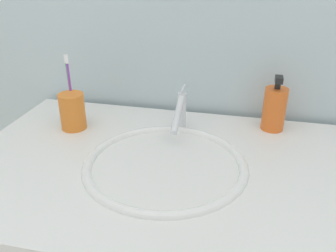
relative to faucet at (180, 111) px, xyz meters
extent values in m
cube|color=white|center=(0.03, -0.18, -0.09)|extent=(1.06, 0.64, 0.05)
ellipsoid|color=white|center=(0.00, -0.18, -0.11)|extent=(0.34, 0.34, 0.10)
torus|color=white|center=(0.00, -0.18, -0.06)|extent=(0.40, 0.40, 0.02)
cylinder|color=#595B60|center=(0.00, -0.18, -0.16)|extent=(0.03, 0.03, 0.01)
cylinder|color=silver|center=(0.00, 0.02, -0.01)|extent=(0.02, 0.02, 0.11)
cylinder|color=silver|center=(0.00, -0.03, 0.01)|extent=(0.02, 0.12, 0.08)
cylinder|color=silver|center=(0.00, 0.04, 0.05)|extent=(0.01, 0.05, 0.01)
cylinder|color=orange|center=(-0.30, -0.05, -0.01)|extent=(0.07, 0.07, 0.10)
cylinder|color=purple|center=(-0.32, -0.02, 0.04)|extent=(0.02, 0.04, 0.19)
cube|color=white|center=(-0.32, -0.01, 0.13)|extent=(0.01, 0.02, 0.03)
cylinder|color=green|center=(-0.33, 0.00, 0.03)|extent=(0.04, 0.05, 0.18)
cube|color=white|center=(-0.34, 0.02, 0.12)|extent=(0.02, 0.02, 0.03)
cylinder|color=orange|center=(0.26, 0.07, 0.00)|extent=(0.06, 0.06, 0.12)
cylinder|color=black|center=(0.26, 0.07, 0.07)|extent=(0.02, 0.02, 0.02)
cube|color=black|center=(0.26, 0.06, 0.09)|extent=(0.02, 0.04, 0.02)
camera|label=1|loc=(0.17, -0.89, 0.40)|focal=37.81mm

